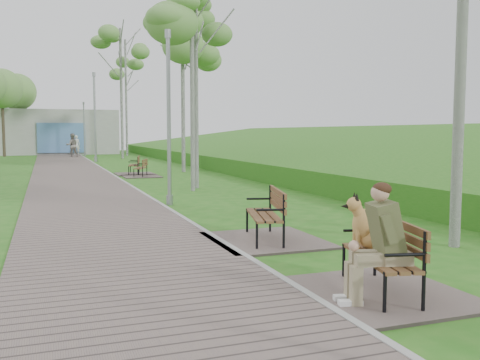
% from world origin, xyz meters
% --- Properties ---
extents(walkway, '(3.50, 67.00, 0.04)m').
position_xyz_m(walkway, '(-1.75, 21.50, 0.02)').
color(walkway, '#6B5B56').
rests_on(walkway, ground).
extents(kerb, '(0.10, 67.00, 0.05)m').
position_xyz_m(kerb, '(0.00, 21.50, 0.03)').
color(kerb, '#999993').
rests_on(kerb, ground).
extents(embankment, '(14.00, 70.00, 1.60)m').
position_xyz_m(embankment, '(12.00, 20.00, 0.00)').
color(embankment, '#497E29').
rests_on(embankment, ground).
extents(building_north, '(10.00, 5.20, 4.00)m').
position_xyz_m(building_north, '(-1.50, 50.97, 1.99)').
color(building_north, '#9E9E99').
rests_on(building_north, ground).
extents(bench_main, '(1.84, 2.05, 1.61)m').
position_xyz_m(bench_main, '(0.78, 4.39, 0.45)').
color(bench_main, '#6B5B56').
rests_on(bench_main, ground).
extents(bench_second, '(1.91, 2.13, 1.18)m').
position_xyz_m(bench_second, '(0.75, 7.83, 0.22)').
color(bench_second, '#6B5B56').
rests_on(bench_second, ground).
extents(bench_third, '(1.59, 1.76, 0.97)m').
position_xyz_m(bench_third, '(1.06, 22.72, 0.18)').
color(bench_third, '#6B5B56').
rests_on(bench_third, ground).
extents(bench_far, '(1.75, 1.95, 1.08)m').
position_xyz_m(bench_far, '(1.01, 24.25, 0.20)').
color(bench_far, '#6B5B56').
rests_on(bench_far, ground).
extents(lamp_post_second, '(0.18, 0.18, 4.64)m').
position_xyz_m(lamp_post_second, '(0.23, 13.19, 2.17)').
color(lamp_post_second, gray).
rests_on(lamp_post_second, ground).
extents(lamp_post_third, '(0.23, 0.23, 5.93)m').
position_xyz_m(lamp_post_third, '(0.31, 36.07, 2.77)').
color(lamp_post_third, gray).
rests_on(lamp_post_third, ground).
extents(lamp_post_far, '(0.17, 0.17, 4.49)m').
position_xyz_m(lamp_post_far, '(0.23, 45.35, 2.10)').
color(lamp_post_far, gray).
rests_on(lamp_post_far, ground).
extents(pedestrian_near, '(0.69, 0.50, 1.74)m').
position_xyz_m(pedestrian_near, '(-0.30, 47.87, 0.87)').
color(pedestrian_near, silver).
rests_on(pedestrian_near, ground).
extents(pedestrian_far, '(0.97, 0.78, 1.89)m').
position_xyz_m(pedestrian_far, '(-0.84, 43.61, 0.95)').
color(pedestrian_far, slate).
rests_on(pedestrian_far, ground).
extents(birch_mid_a, '(2.31, 2.31, 6.95)m').
position_xyz_m(birch_mid_a, '(1.74, 16.38, 5.46)').
color(birch_mid_a, silver).
rests_on(birch_mid_a, ground).
extents(birch_far_a, '(2.62, 2.62, 9.06)m').
position_xyz_m(birch_far_a, '(4.58, 26.36, 7.11)').
color(birch_far_a, silver).
rests_on(birch_far_a, ground).
extents(birch_far_b, '(2.97, 2.97, 9.05)m').
position_xyz_m(birch_far_b, '(3.55, 24.90, 7.10)').
color(birch_far_b, silver).
rests_on(birch_far_b, ground).
extents(birch_distant_a, '(2.78, 2.78, 10.07)m').
position_xyz_m(birch_distant_a, '(2.63, 40.12, 7.91)').
color(birch_distant_a, silver).
rests_on(birch_distant_a, ground).
extents(birch_distant_b, '(2.55, 2.55, 10.06)m').
position_xyz_m(birch_distant_b, '(3.65, 44.85, 7.90)').
color(birch_distant_b, silver).
rests_on(birch_distant_b, ground).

